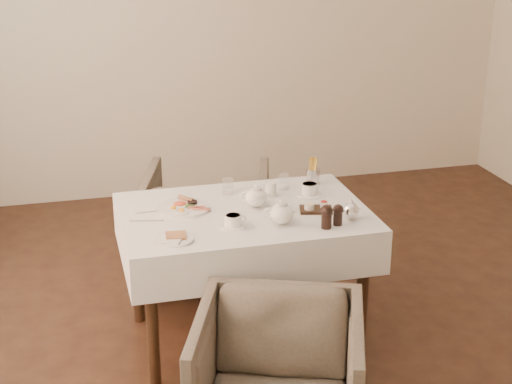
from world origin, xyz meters
The scene contains 20 objects.
table centered at (-0.53, 0.10, 0.64)m, with size 1.28×0.88×0.75m.
armchair_near centered at (-0.61, -0.82, 0.33)m, with size 0.70×0.72×0.66m, color #4E4439.
armchair_far centered at (-0.58, 0.89, 0.36)m, with size 0.76×0.78×0.71m, color #4E4439.
breakfast_plate centered at (-0.83, 0.21, 0.76)m, with size 0.28×0.28×0.04m.
side_plate centered at (-0.95, -0.18, 0.76)m, with size 0.20×0.19×0.02m.
teapot_centre centered at (-0.46, 0.14, 0.82)m, with size 0.16×0.12×0.13m, color white, non-canonical shape.
teapot_front centered at (-0.40, -0.12, 0.82)m, with size 0.16×0.13×0.13m, color white, non-canonical shape.
creamer centered at (-0.34, 0.28, 0.80)m, with size 0.06×0.06×0.08m, color white.
teacup_near centered at (-0.64, -0.09, 0.78)m, with size 0.13×0.13×0.06m.
teacup_far centered at (-0.13, 0.24, 0.79)m, with size 0.14×0.14×0.07m.
glass_left centered at (-0.56, 0.37, 0.80)m, with size 0.06×0.06×0.09m, color silver.
glass_mid centered at (-0.33, 0.02, 0.80)m, with size 0.06×0.06×0.09m, color silver.
glass_right centered at (-0.24, 0.37, 0.80)m, with size 0.06×0.06×0.09m, color silver.
condiment_board centered at (-0.17, 0.01, 0.77)m, with size 0.19×0.15×0.04m.
pepper_mill_left centered at (-0.20, -0.22, 0.82)m, with size 0.06×0.06×0.12m, color black, non-canonical shape.
pepper_mill_right centered at (-0.13, -0.20, 0.81)m, with size 0.05×0.05×0.11m, color black, non-canonical shape.
silver_pot centered at (-0.04, -0.15, 0.81)m, with size 0.10×0.08×0.11m, color white, non-canonical shape.
fries_cup centered at (-0.06, 0.41, 0.82)m, with size 0.07×0.07×0.16m.
cutlery_fork centered at (-1.00, 0.20, 0.76)m, with size 0.01×0.18×0.00m, color silver.
cutlery_knife centered at (-1.04, 0.09, 0.76)m, with size 0.01×0.17×0.00m, color silver.
Camera 1 is at (-1.42, -3.57, 2.27)m, focal length 55.00 mm.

